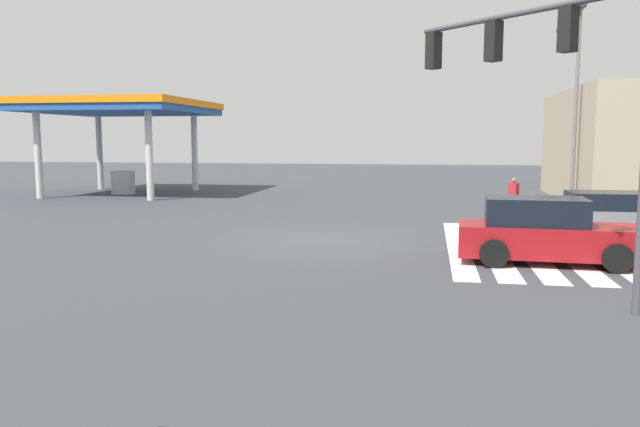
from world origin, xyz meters
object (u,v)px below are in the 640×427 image
car_0 (546,233)px  car_1 (611,214)px  pedestrian (514,195)px  street_light_pole_a (577,89)px  traffic_signal_mast (552,74)px  fire_hydrant (546,206)px

car_0 → car_1: car_0 is taller
pedestrian → street_light_pole_a: 6.69m
street_light_pole_a → traffic_signal_mast: bearing=166.3°
traffic_signal_mast → car_1: traffic_signal_mast is taller
traffic_signal_mast → fire_hydrant: 13.74m
car_1 → fire_hydrant: (4.47, 1.20, -0.24)m
car_1 → pedestrian: size_ratio=3.13×
car_1 → street_light_pole_a: bearing=-93.8°
street_light_pole_a → fire_hydrant: size_ratio=10.42×
traffic_signal_mast → pedestrian: size_ratio=3.75×
car_1 → pedestrian: pedestrian is taller
car_0 → pedestrian: bearing=90.6°
car_1 → street_light_pole_a: size_ratio=0.55×
car_0 → fire_hydrant: car_0 is taller
car_0 → street_light_pole_a: (13.53, -3.48, 4.52)m
street_light_pole_a → car_1: bearing=176.2°
car_1 → pedestrian: 4.93m
pedestrian → street_light_pole_a: size_ratio=0.17×
car_0 → street_light_pole_a: 14.69m
traffic_signal_mast → pedestrian: bearing=-49.6°
traffic_signal_mast → street_light_pole_a: bearing=-58.7°
traffic_signal_mast → car_1: (8.49, -3.53, -3.66)m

